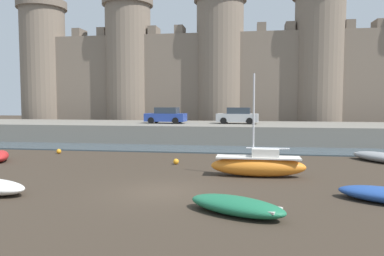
# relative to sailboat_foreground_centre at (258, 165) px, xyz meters

# --- Properties ---
(ground_plane) EXTENTS (160.00, 160.00, 0.00)m
(ground_plane) POSITION_rel_sailboat_foreground_centre_xyz_m (-4.36, -4.14, -0.63)
(ground_plane) COLOR #382D23
(water_channel) EXTENTS (80.00, 4.50, 0.10)m
(water_channel) POSITION_rel_sailboat_foreground_centre_xyz_m (-4.36, 10.42, -0.58)
(water_channel) COLOR #3D4C56
(water_channel) RESTS_ON ground
(quay_road) EXTENTS (60.85, 10.00, 1.77)m
(quay_road) POSITION_rel_sailboat_foreground_centre_xyz_m (-4.36, 17.67, 0.26)
(quay_road) COLOR slate
(quay_road) RESTS_ON ground
(castle) EXTENTS (55.51, 6.66, 20.56)m
(castle) POSITION_rel_sailboat_foreground_centre_xyz_m (-4.36, 28.33, 7.37)
(castle) COLOR #7A6B5B
(castle) RESTS_ON ground
(sailboat_foreground_centre) EXTENTS (5.02, 1.34, 5.48)m
(sailboat_foreground_centre) POSITION_rel_sailboat_foreground_centre_xyz_m (0.00, 0.00, 0.00)
(sailboat_foreground_centre) COLOR orange
(sailboat_foreground_centre) RESTS_ON ground
(rowboat_foreground_right) EXTENTS (3.58, 4.12, 0.64)m
(rowboat_foreground_right) POSITION_rel_sailboat_foreground_centre_xyz_m (8.06, 6.07, -0.29)
(rowboat_foreground_right) COLOR gray
(rowboat_foreground_right) RESTS_ON ground
(rowboat_foreground_left) EXTENTS (3.96, 2.95, 0.62)m
(rowboat_foreground_left) POSITION_rel_sailboat_foreground_centre_xyz_m (-0.91, -6.91, -0.30)
(rowboat_foreground_left) COLOR #1E6B47
(rowboat_foreground_left) RESTS_ON ground
(rowboat_midflat_centre) EXTENTS (2.41, 2.99, 0.71)m
(rowboat_midflat_centre) POSITION_rel_sailboat_foreground_centre_xyz_m (-16.95, 2.47, -0.25)
(rowboat_midflat_centre) COLOR red
(rowboat_midflat_centre) RESTS_ON ground
(mooring_buoy_off_centre) EXTENTS (0.37, 0.37, 0.37)m
(mooring_buoy_off_centre) POSITION_rel_sailboat_foreground_centre_xyz_m (-14.89, 6.43, -0.44)
(mooring_buoy_off_centre) COLOR orange
(mooring_buoy_off_centre) RESTS_ON ground
(mooring_buoy_near_channel) EXTENTS (0.36, 0.36, 0.36)m
(mooring_buoy_near_channel) POSITION_rel_sailboat_foreground_centre_xyz_m (-5.09, 3.08, -0.45)
(mooring_buoy_near_channel) COLOR orange
(mooring_buoy_near_channel) RESTS_ON ground
(car_quay_east) EXTENTS (4.22, 2.13, 1.62)m
(car_quay_east) POSITION_rel_sailboat_foreground_centre_xyz_m (-8.90, 17.03, 1.92)
(car_quay_east) COLOR #263F99
(car_quay_east) RESTS_ON quay_road
(car_quay_west) EXTENTS (4.22, 2.13, 1.62)m
(car_quay_west) POSITION_rel_sailboat_foreground_centre_xyz_m (-1.67, 17.48, 1.92)
(car_quay_west) COLOR #B2B5B7
(car_quay_west) RESTS_ON quay_road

